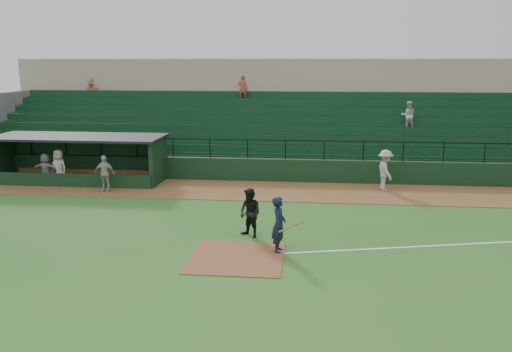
# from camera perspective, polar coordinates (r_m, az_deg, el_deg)

# --- Properties ---
(ground) EXTENTS (90.00, 90.00, 0.00)m
(ground) POSITION_cam_1_polar(r_m,az_deg,el_deg) (17.86, -1.70, -7.81)
(ground) COLOR #2A5A1D
(ground) RESTS_ON ground
(warning_track) EXTENTS (40.00, 4.00, 0.03)m
(warning_track) POSITION_cam_1_polar(r_m,az_deg,el_deg) (25.46, 0.71, -1.61)
(warning_track) COLOR brown
(warning_track) RESTS_ON ground
(home_plate_dirt) EXTENTS (3.00, 3.00, 0.03)m
(home_plate_dirt) POSITION_cam_1_polar(r_m,az_deg,el_deg) (16.92, -2.16, -8.92)
(home_plate_dirt) COLOR brown
(home_plate_dirt) RESTS_ON ground
(foul_line) EXTENTS (17.49, 4.44, 0.01)m
(foul_line) POSITION_cam_1_polar(r_m,az_deg,el_deg) (19.69, 22.75, -6.85)
(foul_line) COLOR white
(foul_line) RESTS_ON ground
(stadium_structure) EXTENTS (38.00, 13.08, 6.40)m
(stadium_structure) POSITION_cam_1_polar(r_m,az_deg,el_deg) (33.37, 2.07, 5.69)
(stadium_structure) COLOR black
(stadium_structure) RESTS_ON ground
(dugout) EXTENTS (8.90, 3.20, 2.42)m
(dugout) POSITION_cam_1_polar(r_m,az_deg,el_deg) (29.20, -18.42, 2.20)
(dugout) COLOR black
(dugout) RESTS_ON ground
(batter_at_plate) EXTENTS (1.04, 0.72, 1.89)m
(batter_at_plate) POSITION_cam_1_polar(r_m,az_deg,el_deg) (17.15, 2.52, -5.35)
(batter_at_plate) COLOR black
(batter_at_plate) RESTS_ON ground
(umpire) EXTENTS (1.09, 1.05, 1.78)m
(umpire) POSITION_cam_1_polar(r_m,az_deg,el_deg) (18.62, -0.65, -4.08)
(umpire) COLOR black
(umpire) RESTS_ON ground
(runner) EXTENTS (1.01, 1.42, 2.00)m
(runner) POSITION_cam_1_polar(r_m,az_deg,el_deg) (26.02, 13.96, 0.61)
(runner) COLOR #A59F9A
(runner) RESTS_ON warning_track
(dugout_player_a) EXTENTS (1.05, 0.46, 1.78)m
(dugout_player_a) POSITION_cam_1_polar(r_m,az_deg,el_deg) (26.11, -16.25, 0.27)
(dugout_player_a) COLOR #ABA59F
(dugout_player_a) RESTS_ON warning_track
(dugout_player_b) EXTENTS (1.04, 0.85, 1.83)m
(dugout_player_b) POSITION_cam_1_polar(r_m,az_deg,el_deg) (28.22, -20.72, 0.89)
(dugout_player_b) COLOR #A7A29C
(dugout_player_b) RESTS_ON warning_track
(dugout_player_c) EXTENTS (1.56, 0.66, 1.63)m
(dugout_player_c) POSITION_cam_1_polar(r_m,az_deg,el_deg) (28.56, -22.00, 0.72)
(dugout_player_c) COLOR gray
(dugout_player_c) RESTS_ON warning_track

